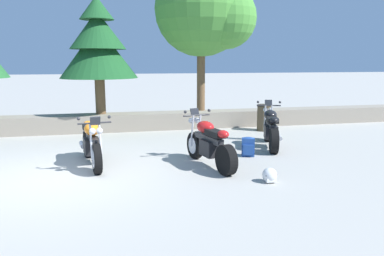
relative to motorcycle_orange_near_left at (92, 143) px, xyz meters
The scene contains 10 objects.
ground_plane 1.09m from the motorcycle_orange_near_left, 130.91° to the right, with size 120.00×120.00×0.00m, color #A3A099.
stone_wall 4.12m from the motorcycle_orange_near_left, 98.98° to the left, with size 36.00×0.80×0.55m, color gray.
motorcycle_orange_near_left is the anchor object (origin of this frame).
motorcycle_red_centre 2.55m from the motorcycle_orange_near_left, 13.95° to the right, with size 0.82×2.05×1.18m.
motorcycle_black_far_right 4.62m from the motorcycle_orange_near_left, ahead, with size 0.91×2.01×1.18m.
rider_backpack 3.61m from the motorcycle_orange_near_left, ahead, with size 0.34×0.32×0.47m.
rider_helmet 3.85m from the motorcycle_orange_near_left, 30.65° to the right, with size 0.28×0.28×0.28m.
pine_tree_mid_left 4.78m from the motorcycle_orange_near_left, 88.35° to the left, with size 2.46×2.46×3.70m.
leafy_tree_mid_right 6.56m from the motorcycle_orange_near_left, 49.11° to the left, with size 3.30×3.14×4.98m.
trash_bin 6.09m from the motorcycle_orange_near_left, 29.33° to the left, with size 0.46×0.46×0.86m.
Camera 1 is at (1.06, -7.40, 2.25)m, focal length 34.56 mm.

